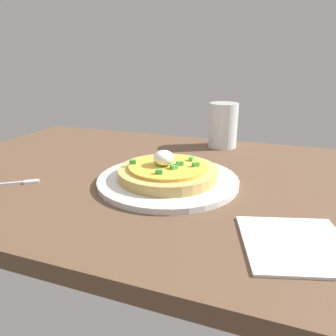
# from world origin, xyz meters

# --- Properties ---
(dining_table) EXTENTS (1.12, 0.68, 0.03)m
(dining_table) POSITION_xyz_m (0.00, 0.00, 0.01)
(dining_table) COLOR brown
(dining_table) RESTS_ON ground
(plate) EXTENTS (0.28, 0.28, 0.01)m
(plate) POSITION_xyz_m (0.02, -0.05, 0.03)
(plate) COLOR silver
(plate) RESTS_ON dining_table
(pizza) EXTENTS (0.20, 0.20, 0.06)m
(pizza) POSITION_xyz_m (0.02, -0.05, 0.05)
(pizza) COLOR tan
(pizza) RESTS_ON plate
(cup_near) EXTENTS (0.08, 0.08, 0.12)m
(cup_near) POSITION_xyz_m (0.07, 0.26, 0.08)
(cup_near) COLOR silver
(cup_near) RESTS_ON dining_table
(fork) EXTENTS (0.09, 0.07, 0.00)m
(fork) POSITION_xyz_m (-0.26, -0.15, 0.03)
(fork) COLOR #B7B7BC
(fork) RESTS_ON dining_table
(napkin) EXTENTS (0.17, 0.17, 0.00)m
(napkin) POSITION_xyz_m (0.25, -0.20, 0.03)
(napkin) COLOR silver
(napkin) RESTS_ON dining_table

